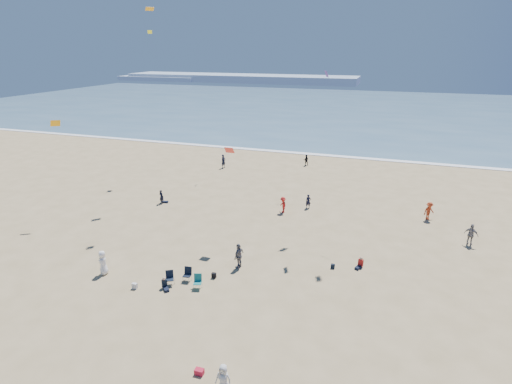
% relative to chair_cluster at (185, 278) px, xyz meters
% --- Properties ---
extents(ground, '(220.00, 220.00, 0.00)m').
position_rel_chair_cluster_xyz_m(ground, '(2.84, -7.07, -0.50)').
color(ground, tan).
rests_on(ground, ground).
extents(ocean, '(220.00, 100.00, 0.06)m').
position_rel_chair_cluster_xyz_m(ocean, '(2.84, 87.93, -0.47)').
color(ocean, '#476B84').
rests_on(ocean, ground).
extents(surf_line, '(220.00, 1.20, 0.08)m').
position_rel_chair_cluster_xyz_m(surf_line, '(2.84, 37.93, -0.46)').
color(surf_line, white).
rests_on(surf_line, ground).
extents(headland_far, '(110.00, 20.00, 3.20)m').
position_rel_chair_cluster_xyz_m(headland_far, '(-57.16, 162.93, 1.10)').
color(headland_far, '#7A8EA8').
rests_on(headland_far, ground).
extents(headland_near, '(40.00, 14.00, 2.00)m').
position_rel_chair_cluster_xyz_m(headland_near, '(-97.16, 157.93, 0.50)').
color(headland_near, '#7A8EA8').
rests_on(headland_near, ground).
extents(standing_flyers, '(35.27, 46.25, 1.94)m').
position_rel_chair_cluster_xyz_m(standing_flyers, '(8.38, 5.42, 0.35)').
color(standing_flyers, '#374D99').
rests_on(standing_flyers, ground).
extents(seated_group, '(21.76, 27.25, 0.84)m').
position_rel_chair_cluster_xyz_m(seated_group, '(2.74, -0.43, -0.08)').
color(seated_group, silver).
rests_on(seated_group, ground).
extents(chair_cluster, '(2.79, 1.54, 1.00)m').
position_rel_chair_cluster_xyz_m(chair_cluster, '(0.00, 0.00, 0.00)').
color(chair_cluster, black).
rests_on(chair_cluster, ground).
extents(white_tote, '(0.35, 0.20, 0.40)m').
position_rel_chair_cluster_xyz_m(white_tote, '(-3.02, -1.47, -0.30)').
color(white_tote, silver).
rests_on(white_tote, ground).
extents(black_backpack, '(0.30, 0.22, 0.38)m').
position_rel_chair_cluster_xyz_m(black_backpack, '(1.52, 1.44, -0.31)').
color(black_backpack, black).
rests_on(black_backpack, ground).
extents(cooler, '(0.45, 0.30, 0.30)m').
position_rel_chair_cluster_xyz_m(cooler, '(4.46, -6.92, -0.35)').
color(cooler, red).
rests_on(cooler, ground).
extents(navy_bag, '(0.28, 0.18, 0.34)m').
position_rel_chair_cluster_xyz_m(navy_bag, '(9.33, 5.41, -0.33)').
color(navy_bag, black).
rests_on(navy_bag, ground).
extents(kites_aloft, '(40.61, 42.65, 28.36)m').
position_rel_chair_cluster_xyz_m(kites_aloft, '(12.57, 5.34, 13.39)').
color(kites_aloft, green).
rests_on(kites_aloft, ground).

